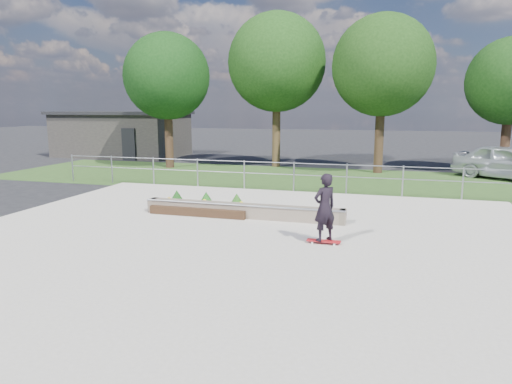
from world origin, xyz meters
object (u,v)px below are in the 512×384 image
grind_ledge (242,210)px  parked_car (508,162)px  skateboarder (325,208)px  planter_bed (204,206)px

grind_ledge → parked_car: size_ratio=1.28×
skateboarder → parked_car: size_ratio=0.36×
skateboarder → grind_ledge: bearing=142.8°
grind_ledge → planter_bed: 1.37m
grind_ledge → parked_car: (9.33, 10.52, 0.53)m
planter_bed → parked_car: parked_car is taller
parked_car → skateboarder: bearing=-174.2°
grind_ledge → parked_car: parked_car is taller
planter_bed → skateboarder: 4.67m
planter_bed → parked_car: 14.79m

